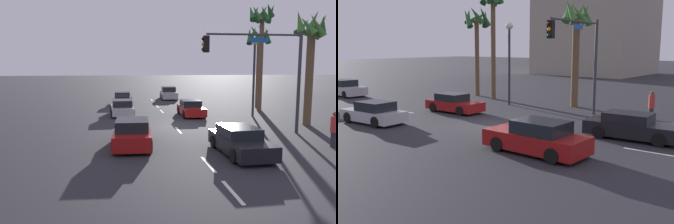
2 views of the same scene
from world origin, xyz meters
TOP-DOWN VIEW (x-y plane):
  - ground_plane at (0.00, 0.00)m, footprint 220.00×220.00m
  - lane_stripe_0 at (-18.00, 0.00)m, footprint 2.13×0.14m
  - lane_stripe_1 at (-11.44, 0.00)m, footprint 2.26×0.14m
  - lane_stripe_2 at (-7.79, 0.00)m, footprint 2.14×0.14m
  - lane_stripe_3 at (1.39, 0.00)m, footprint 2.17×0.14m
  - lane_stripe_4 at (9.11, 0.00)m, footprint 2.35×0.14m
  - lane_stripe_5 at (12.40, 0.00)m, footprint 2.23×0.14m
  - car_0 at (7.61, 1.93)m, footprint 4.68×2.06m
  - car_1 at (5.30, -3.08)m, footprint 4.66×2.14m
  - car_2 at (-4.92, 2.09)m, footprint 4.19×1.83m
  - car_3 at (-14.19, -3.44)m, footprint 4.43×1.97m
  - car_4 at (-5.91, -3.56)m, footprint 4.26×2.06m
  - car_5 at (-19.09, 2.17)m, footprint 4.56×2.09m
  - traffic_signal at (3.18, 5.00)m, footprint 0.36×6.23m
  - streetlamp at (-3.88, 7.02)m, footprint 0.56×0.56m
  - pedestrian_0 at (6.89, 7.16)m, footprint 0.37×0.37m
  - palm_tree_0 at (0.53, 9.26)m, footprint 2.56×2.55m
  - palm_tree_1 at (-7.02, 8.77)m, footprint 2.42×2.55m
  - palm_tree_2 at (-9.56, 9.62)m, footprint 2.54×2.58m

SIDE VIEW (x-z plane):
  - ground_plane at x=0.00m, z-range 0.00..0.00m
  - lane_stripe_0 at x=-18.00m, z-range 0.00..0.01m
  - lane_stripe_1 at x=-11.44m, z-range 0.00..0.01m
  - lane_stripe_2 at x=-7.79m, z-range 0.00..0.01m
  - lane_stripe_3 at x=1.39m, z-range 0.00..0.01m
  - lane_stripe_4 at x=9.11m, z-range 0.00..0.01m
  - lane_stripe_5 at x=12.40m, z-range 0.00..0.01m
  - car_2 at x=-4.92m, z-range -0.04..1.24m
  - car_4 at x=-5.91m, z-range -0.05..1.26m
  - car_0 at x=7.61m, z-range -0.04..1.25m
  - car_3 at x=-14.19m, z-range -0.05..1.27m
  - car_1 at x=5.30m, z-range -0.06..1.38m
  - car_5 at x=-19.09m, z-range -0.06..1.42m
  - pedestrian_0 at x=6.89m, z-range 0.05..1.89m
  - traffic_signal at x=3.18m, z-range 1.17..7.38m
  - streetlamp at x=-3.88m, z-range 1.25..7.55m
  - palm_tree_0 at x=0.53m, z-range 1.62..9.65m
  - palm_tree_2 at x=-9.56m, z-range 2.20..10.22m
  - palm_tree_1 at x=-7.02m, z-range 2.65..12.23m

